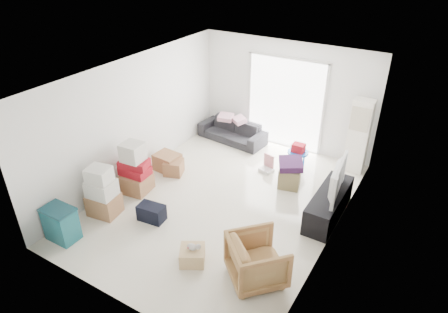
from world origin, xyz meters
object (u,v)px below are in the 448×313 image
object	(u,v)px
ac_tower	(358,136)
tv_console	(329,204)
television	(331,190)
kids_table	(298,151)
wood_crate	(192,255)
sofa	(232,128)
storage_bins	(61,224)
ottoman	(290,177)
armchair	(257,258)

from	to	relation	value
ac_tower	tv_console	bearing A→B (deg)	-88.57
television	kids_table	world-z (taller)	television
television	kids_table	distance (m)	1.89
wood_crate	ac_tower	bearing A→B (deg)	71.14
tv_console	sofa	distance (m)	3.72
sofa	storage_bins	distance (m)	5.01
storage_bins	ottoman	xyz separation A→B (m)	(2.84, 3.72, -0.11)
tv_console	storage_bins	xyz separation A→B (m)	(-3.90, -3.12, 0.06)
tv_console	sofa	xyz separation A→B (m)	(-3.23, 1.85, 0.09)
kids_table	television	bearing A→B (deg)	-49.52
television	wood_crate	size ratio (longest dim) A/B	2.83
armchair	ottoman	world-z (taller)	armchair
television	storage_bins	distance (m)	5.00
ac_tower	sofa	distance (m)	3.22
armchair	storage_bins	world-z (taller)	armchair
television	wood_crate	xyz separation A→B (m)	(-1.55, -2.40, -0.48)
television	kids_table	bearing A→B (deg)	33.80
ac_tower	wood_crate	distance (m)	4.70
kids_table	wood_crate	size ratio (longest dim) A/B	1.51
wood_crate	sofa	bearing A→B (deg)	111.56
ac_tower	television	world-z (taller)	ac_tower
armchair	television	bearing A→B (deg)	-58.72
armchair	kids_table	world-z (taller)	armchair
ac_tower	armchair	bearing A→B (deg)	-95.51
television	storage_bins	bearing A→B (deg)	121.99
television	storage_bins	world-z (taller)	television
armchair	kids_table	distance (m)	3.68
armchair	ottoman	xyz separation A→B (m)	(-0.61, 2.77, -0.21)
armchair	wood_crate	xyz separation A→B (m)	(-1.10, -0.22, -0.30)
sofa	television	bearing A→B (deg)	-24.02
sofa	armchair	xyz separation A→B (m)	(2.78, -4.02, 0.08)
tv_console	ac_tower	bearing A→B (deg)	91.43
ac_tower	wood_crate	bearing A→B (deg)	-108.86
ac_tower	storage_bins	bearing A→B (deg)	-126.94
ottoman	storage_bins	bearing A→B (deg)	-127.38
wood_crate	armchair	bearing A→B (deg)	11.47
tv_console	sofa	bearing A→B (deg)	150.21
tv_console	ottoman	size ratio (longest dim) A/B	3.64
tv_console	sofa	size ratio (longest dim) A/B	0.89
storage_bins	ottoman	world-z (taller)	storage_bins
ac_tower	sofa	xyz separation A→B (m)	(-3.18, -0.15, -0.52)
tv_console	wood_crate	distance (m)	2.86
sofa	wood_crate	xyz separation A→B (m)	(1.68, -4.24, -0.22)
tv_console	kids_table	size ratio (longest dim) A/B	2.63
ac_tower	armchair	size ratio (longest dim) A/B	2.02
sofa	ottoman	world-z (taller)	sofa
tv_console	television	distance (m)	0.35
armchair	ottoman	distance (m)	2.84
tv_console	armchair	xyz separation A→B (m)	(-0.45, -2.17, 0.16)
kids_table	wood_crate	world-z (taller)	kids_table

